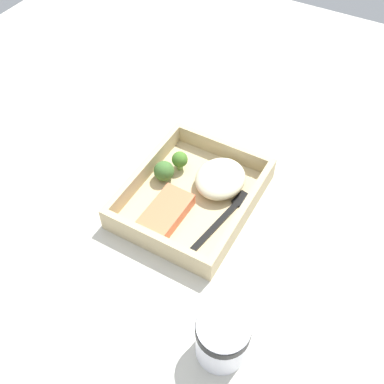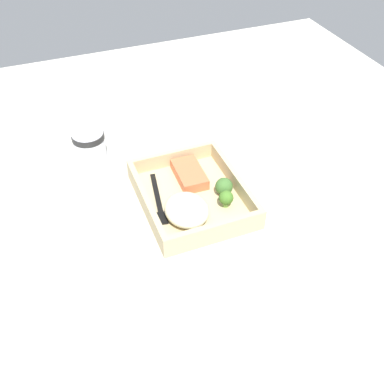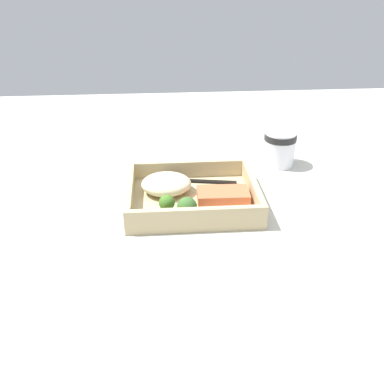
{
  "view_description": "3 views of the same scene",
  "coord_description": "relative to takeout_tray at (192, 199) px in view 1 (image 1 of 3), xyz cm",
  "views": [
    {
      "loc": [
        -45.07,
        -25.39,
        64.33
      ],
      "look_at": [
        0.0,
        0.0,
        2.7
      ],
      "focal_mm": 42.0,
      "sensor_mm": 36.0,
      "label": 1
    },
    {
      "loc": [
        65.89,
        -25.63,
        66.61
      ],
      "look_at": [
        0.0,
        0.0,
        2.7
      ],
      "focal_mm": 42.0,
      "sensor_mm": 36.0,
      "label": 2
    },
    {
      "loc": [
        6.03,
        78.68,
        45.55
      ],
      "look_at": [
        0.0,
        0.0,
        2.7
      ],
      "focal_mm": 42.0,
      "sensor_mm": 36.0,
      "label": 3
    }
  ],
  "objects": [
    {
      "name": "takeout_tray",
      "position": [
        0.0,
        0.0,
        0.0
      ],
      "size": [
        25.95,
        21.43,
        1.2
      ],
      "primitive_type": "cube",
      "color": "tan",
      "rests_on": "ground_plane"
    },
    {
      "name": "fork",
      "position": [
        -1.15,
        -7.22,
        0.82
      ],
      "size": [
        15.85,
        4.28,
        0.44
      ],
      "color": "black",
      "rests_on": "takeout_tray"
    },
    {
      "name": "tray_rim",
      "position": [
        0.0,
        0.0,
        2.41
      ],
      "size": [
        25.95,
        21.43,
        3.63
      ],
      "color": "tan",
      "rests_on": "takeout_tray"
    },
    {
      "name": "salmon_fillet",
      "position": [
        -6.03,
        1.74,
        1.82
      ],
      "size": [
        10.34,
        6.03,
        2.44
      ],
      "primitive_type": "cube",
      "rotation": [
        0.0,
        0.0,
        -0.03
      ],
      "color": "#E36840",
      "rests_on": "takeout_tray"
    },
    {
      "name": "mashed_potatoes",
      "position": [
        5.05,
        -3.11,
        2.51
      ],
      "size": [
        10.29,
        8.94,
        3.83
      ],
      "primitive_type": "ellipsoid",
      "color": "beige",
      "rests_on": "takeout_tray"
    },
    {
      "name": "ground_plane",
      "position": [
        0.0,
        0.0,
        -1.6
      ],
      "size": [
        160.0,
        160.0,
        2.0
      ],
      "primitive_type": "cube",
      "color": "beige"
    },
    {
      "name": "broccoli_floret_1",
      "position": [
        1.45,
        6.78,
        2.62
      ],
      "size": [
        3.82,
        3.82,
        3.99
      ],
      "color": "#799758",
      "rests_on": "takeout_tray"
    },
    {
      "name": "paper_cup",
      "position": [
        -21.97,
        -17.12,
        4.03
      ],
      "size": [
        7.53,
        7.53,
        8.3
      ],
      "color": "white",
      "rests_on": "ground_plane"
    },
    {
      "name": "receipt_slip",
      "position": [
        5.15,
        25.75,
        -0.48
      ],
      "size": [
        9.85,
        15.23,
        0.24
      ],
      "primitive_type": "cube",
      "rotation": [
        0.0,
        0.0,
        0.07
      ],
      "color": "white",
      "rests_on": "ground_plane"
    },
    {
      "name": "broccoli_floret_2",
      "position": [
        5.17,
        5.56,
        2.93
      ],
      "size": [
        3.05,
        3.05,
        3.97
      ],
      "color": "#74A54F",
      "rests_on": "takeout_tray"
    }
  ]
}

